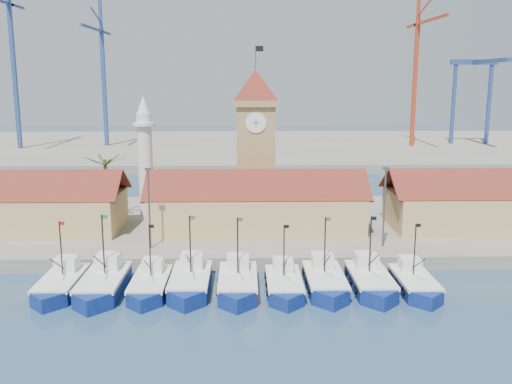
{
  "coord_description": "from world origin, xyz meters",
  "views": [
    {
      "loc": [
        -1.58,
        -49.3,
        20.01
      ],
      "look_at": [
        -0.12,
        18.0,
        6.61
      ],
      "focal_mm": 40.0,
      "sensor_mm": 36.0,
      "label": 1
    }
  ],
  "objects_px": {
    "boat_4": "(238,285)",
    "minaret": "(145,156)",
    "clock_tower": "(256,141)",
    "boat_0": "(61,286)"
  },
  "relations": [
    {
      "from": "boat_4",
      "to": "minaret",
      "type": "height_order",
      "value": "minaret"
    },
    {
      "from": "boat_0",
      "to": "boat_4",
      "type": "xyz_separation_m",
      "value": [
        16.83,
        -0.23,
        0.04
      ]
    },
    {
      "from": "boat_0",
      "to": "minaret",
      "type": "relative_size",
      "value": 0.58
    },
    {
      "from": "boat_4",
      "to": "minaret",
      "type": "bearing_deg",
      "value": 116.32
    },
    {
      "from": "boat_0",
      "to": "clock_tower",
      "type": "bearing_deg",
      "value": 51.19
    },
    {
      "from": "clock_tower",
      "to": "boat_0",
      "type": "bearing_deg",
      "value": -128.81
    },
    {
      "from": "boat_0",
      "to": "minaret",
      "type": "distance_m",
      "value": 27.49
    },
    {
      "from": "minaret",
      "to": "clock_tower",
      "type": "bearing_deg",
      "value": -7.61
    },
    {
      "from": "boat_0",
      "to": "boat_4",
      "type": "bearing_deg",
      "value": -0.77
    },
    {
      "from": "boat_0",
      "to": "clock_tower",
      "type": "height_order",
      "value": "clock_tower"
    }
  ]
}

